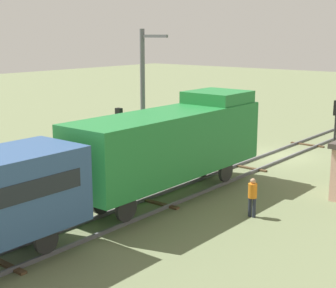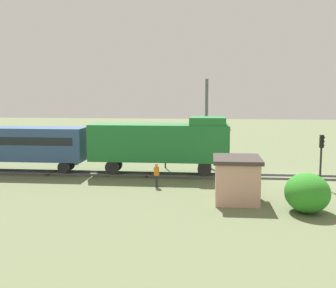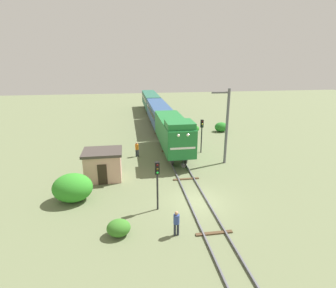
{
  "view_description": "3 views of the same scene",
  "coord_description": "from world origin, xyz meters",
  "px_view_note": "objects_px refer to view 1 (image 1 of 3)",
  "views": [
    {
      "loc": [
        -14.48,
        29.22,
        7.65
      ],
      "look_at": [
        0.63,
        10.58,
        2.46
      ],
      "focal_mm": 55.0,
      "sensor_mm": 36.0,
      "label": 1
    },
    {
      "loc": [
        -33.27,
        7.12,
        6.71
      ],
      "look_at": [
        0.26,
        10.51,
        2.54
      ],
      "focal_mm": 45.0,
      "sensor_mm": 36.0,
      "label": 2
    },
    {
      "loc": [
        -5.09,
        -17.52,
        10.47
      ],
      "look_at": [
        -0.87,
        9.25,
        1.85
      ],
      "focal_mm": 28.0,
      "sensor_mm": 36.0,
      "label": 3
    }
  ],
  "objects_px": {
    "traffic_signal_near": "(336,119)",
    "catenary_mast": "(143,95)",
    "worker_by_signal": "(252,194)",
    "traffic_signal_mid": "(119,132)",
    "locomotive": "(173,141)"
  },
  "relations": [
    {
      "from": "traffic_signal_mid",
      "to": "worker_by_signal",
      "type": "distance_m",
      "value": 7.81
    },
    {
      "from": "locomotive",
      "to": "traffic_signal_mid",
      "type": "bearing_deg",
      "value": 0.8
    },
    {
      "from": "locomotive",
      "to": "worker_by_signal",
      "type": "xyz_separation_m",
      "value": [
        -4.2,
        -0.13,
        -1.78
      ]
    },
    {
      "from": "locomotive",
      "to": "catenary_mast",
      "type": "bearing_deg",
      "value": -35.5
    },
    {
      "from": "traffic_signal_mid",
      "to": "catenary_mast",
      "type": "height_order",
      "value": "catenary_mast"
    },
    {
      "from": "traffic_signal_near",
      "to": "locomotive",
      "type": "bearing_deg",
      "value": 74.63
    },
    {
      "from": "locomotive",
      "to": "worker_by_signal",
      "type": "relative_size",
      "value": 6.82
    },
    {
      "from": "catenary_mast",
      "to": "worker_by_signal",
      "type": "bearing_deg",
      "value": 159.61
    },
    {
      "from": "traffic_signal_near",
      "to": "worker_by_signal",
      "type": "bearing_deg",
      "value": 94.96
    },
    {
      "from": "worker_by_signal",
      "to": "catenary_mast",
      "type": "xyz_separation_m",
      "value": [
        9.14,
        -3.4,
        3.19
      ]
    },
    {
      "from": "traffic_signal_mid",
      "to": "locomotive",
      "type": "bearing_deg",
      "value": -179.2
    },
    {
      "from": "traffic_signal_near",
      "to": "catenary_mast",
      "type": "relative_size",
      "value": 0.47
    },
    {
      "from": "traffic_signal_mid",
      "to": "worker_by_signal",
      "type": "relative_size",
      "value": 2.35
    },
    {
      "from": "worker_by_signal",
      "to": "catenary_mast",
      "type": "bearing_deg",
      "value": 128.83
    },
    {
      "from": "locomotive",
      "to": "traffic_signal_near",
      "type": "height_order",
      "value": "locomotive"
    }
  ]
}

